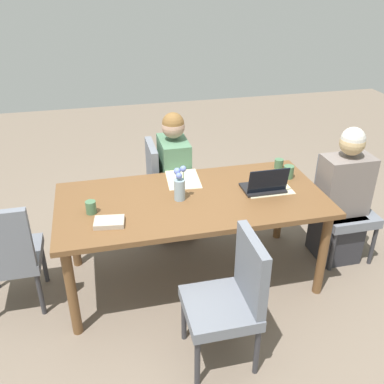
% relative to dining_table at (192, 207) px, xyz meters
% --- Properties ---
extents(ground_plane, '(10.00, 10.00, 0.00)m').
position_rel_dining_table_xyz_m(ground_plane, '(0.00, 0.00, -0.68)').
color(ground_plane, '#756656').
extents(dining_table, '(2.01, 0.96, 0.75)m').
position_rel_dining_table_xyz_m(dining_table, '(0.00, 0.00, 0.00)').
color(dining_table, brown).
rests_on(dining_table, ground_plane).
extents(chair_head_right_left_near, '(0.44, 0.44, 0.90)m').
position_rel_dining_table_xyz_m(chair_head_right_left_near, '(1.35, 0.09, -0.18)').
color(chair_head_right_left_near, slate).
rests_on(chair_head_right_left_near, ground_plane).
extents(person_head_right_left_near, '(0.40, 0.36, 1.19)m').
position_rel_dining_table_xyz_m(person_head_right_left_near, '(1.29, 0.02, -0.15)').
color(person_head_right_left_near, '#2D2D33').
rests_on(person_head_right_left_near, ground_plane).
extents(chair_far_left_mid, '(0.44, 0.44, 0.90)m').
position_rel_dining_table_xyz_m(chair_far_left_mid, '(-0.07, 0.76, -0.18)').
color(chair_far_left_mid, slate).
rests_on(chair_far_left_mid, ground_plane).
extents(person_far_left_mid, '(0.36, 0.40, 1.19)m').
position_rel_dining_table_xyz_m(person_far_left_mid, '(0.00, 0.70, -0.15)').
color(person_far_left_mid, '#2D2D33').
rests_on(person_far_left_mid, ground_plane).
extents(chair_near_left_far, '(0.44, 0.44, 0.90)m').
position_rel_dining_table_xyz_m(chair_near_left_far, '(0.06, -0.82, -0.18)').
color(chair_near_left_far, slate).
rests_on(chair_near_left_far, ground_plane).
extents(chair_head_left_right_near, '(0.44, 0.44, 0.90)m').
position_rel_dining_table_xyz_m(chair_head_left_right_near, '(-1.36, -0.04, -0.18)').
color(chair_head_left_right_near, slate).
rests_on(chair_head_left_right_near, ground_plane).
extents(flower_vase, '(0.09, 0.09, 0.27)m').
position_rel_dining_table_xyz_m(flower_vase, '(-0.09, 0.00, 0.19)').
color(flower_vase, '#8EA8B7').
rests_on(flower_vase, dining_table).
extents(placemat_head_right_left_near, '(0.36, 0.26, 0.00)m').
position_rel_dining_table_xyz_m(placemat_head_right_left_near, '(0.61, 0.01, 0.08)').
color(placemat_head_right_left_near, beige).
rests_on(placemat_head_right_left_near, dining_table).
extents(placemat_far_left_mid, '(0.29, 0.38, 0.00)m').
position_rel_dining_table_xyz_m(placemat_far_left_mid, '(0.00, 0.32, 0.08)').
color(placemat_far_left_mid, beige).
rests_on(placemat_far_left_mid, dining_table).
extents(laptop_head_right_left_near, '(0.32, 0.22, 0.21)m').
position_rel_dining_table_xyz_m(laptop_head_right_left_near, '(0.57, -0.02, 0.12)').
color(laptop_head_right_left_near, black).
rests_on(laptop_head_right_left_near, dining_table).
extents(coffee_mug_near_left, '(0.07, 0.07, 0.08)m').
position_rel_dining_table_xyz_m(coffee_mug_near_left, '(0.84, 0.34, 0.12)').
color(coffee_mug_near_left, '#47704C').
rests_on(coffee_mug_near_left, dining_table).
extents(coffee_mug_near_right, '(0.08, 0.08, 0.10)m').
position_rel_dining_table_xyz_m(coffee_mug_near_right, '(0.84, 0.15, 0.13)').
color(coffee_mug_near_right, '#47704C').
rests_on(coffee_mug_near_right, dining_table).
extents(coffee_mug_centre_left, '(0.07, 0.07, 0.09)m').
position_rel_dining_table_xyz_m(coffee_mug_centre_left, '(-0.74, -0.05, 0.12)').
color(coffee_mug_centre_left, '#47704C').
rests_on(coffee_mug_centre_left, dining_table).
extents(book_red_cover, '(0.22, 0.17, 0.03)m').
position_rel_dining_table_xyz_m(book_red_cover, '(-0.63, -0.23, 0.10)').
color(book_red_cover, '#B2A38E').
rests_on(book_red_cover, dining_table).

